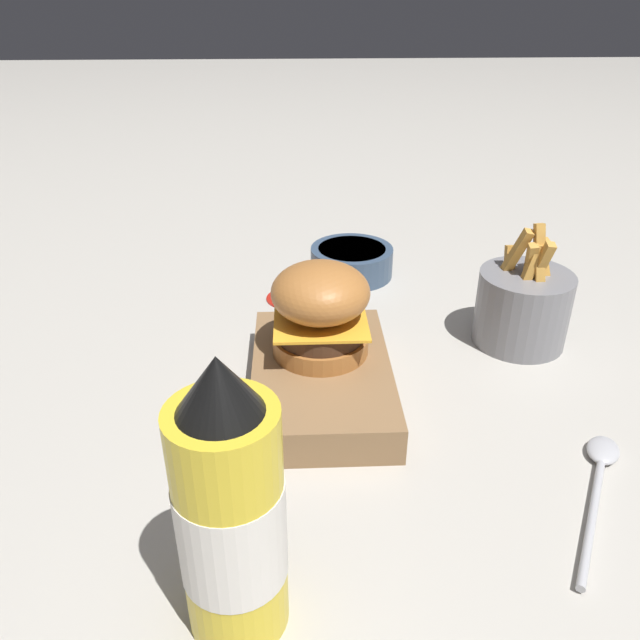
{
  "coord_description": "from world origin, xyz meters",
  "views": [
    {
      "loc": [
        0.48,
        -0.02,
        0.38
      ],
      "look_at": [
        -0.05,
        -0.0,
        0.09
      ],
      "focal_mm": 35.0,
      "sensor_mm": 36.0,
      "label": 1
    }
  ],
  "objects_px": {
    "serving_board": "(320,378)",
    "ketchup_bottle": "(231,516)",
    "spoon": "(599,473)",
    "fries_basket": "(523,306)",
    "burger": "(318,309)",
    "side_bowl": "(352,261)"
  },
  "relations": [
    {
      "from": "serving_board",
      "to": "ketchup_bottle",
      "type": "height_order",
      "value": "ketchup_bottle"
    },
    {
      "from": "ketchup_bottle",
      "to": "spoon",
      "type": "height_order",
      "value": "ketchup_bottle"
    },
    {
      "from": "ketchup_bottle",
      "to": "spoon",
      "type": "distance_m",
      "value": 0.34
    },
    {
      "from": "serving_board",
      "to": "fries_basket",
      "type": "relative_size",
      "value": 1.51
    },
    {
      "from": "fries_basket",
      "to": "ketchup_bottle",
      "type": "bearing_deg",
      "value": -40.95
    },
    {
      "from": "serving_board",
      "to": "burger",
      "type": "xyz_separation_m",
      "value": [
        -0.02,
        -0.0,
        0.07
      ]
    },
    {
      "from": "side_bowl",
      "to": "fries_basket",
      "type": "bearing_deg",
      "value": 43.02
    },
    {
      "from": "ketchup_bottle",
      "to": "spoon",
      "type": "relative_size",
      "value": 1.24
    },
    {
      "from": "side_bowl",
      "to": "ketchup_bottle",
      "type": "bearing_deg",
      "value": -12.77
    },
    {
      "from": "side_bowl",
      "to": "serving_board",
      "type": "bearing_deg",
      "value": -11.26
    },
    {
      "from": "burger",
      "to": "side_bowl",
      "type": "distance_m",
      "value": 0.28
    },
    {
      "from": "fries_basket",
      "to": "serving_board",
      "type": "bearing_deg",
      "value": -67.89
    },
    {
      "from": "fries_basket",
      "to": "spoon",
      "type": "bearing_deg",
      "value": -0.69
    },
    {
      "from": "fries_basket",
      "to": "side_bowl",
      "type": "distance_m",
      "value": 0.27
    },
    {
      "from": "burger",
      "to": "ketchup_bottle",
      "type": "relative_size",
      "value": 0.48
    },
    {
      "from": "serving_board",
      "to": "side_bowl",
      "type": "bearing_deg",
      "value": 168.74
    },
    {
      "from": "ketchup_bottle",
      "to": "fries_basket",
      "type": "distance_m",
      "value": 0.47
    },
    {
      "from": "serving_board",
      "to": "burger",
      "type": "distance_m",
      "value": 0.07
    },
    {
      "from": "burger",
      "to": "spoon",
      "type": "bearing_deg",
      "value": 56.4
    },
    {
      "from": "side_bowl",
      "to": "spoon",
      "type": "bearing_deg",
      "value": 22.72
    },
    {
      "from": "spoon",
      "to": "serving_board",
      "type": "bearing_deg",
      "value": 89.68
    },
    {
      "from": "ketchup_bottle",
      "to": "side_bowl",
      "type": "distance_m",
      "value": 0.56
    }
  ]
}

